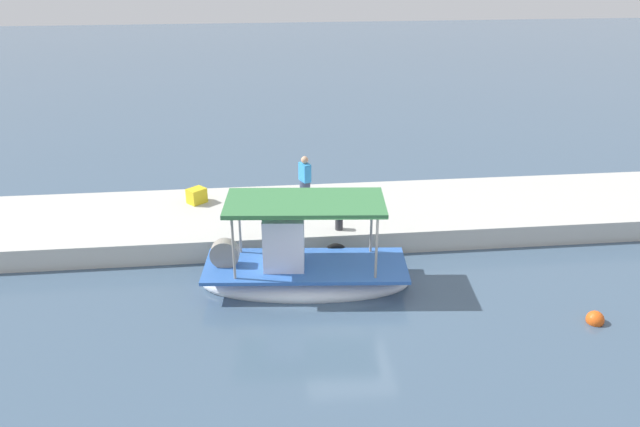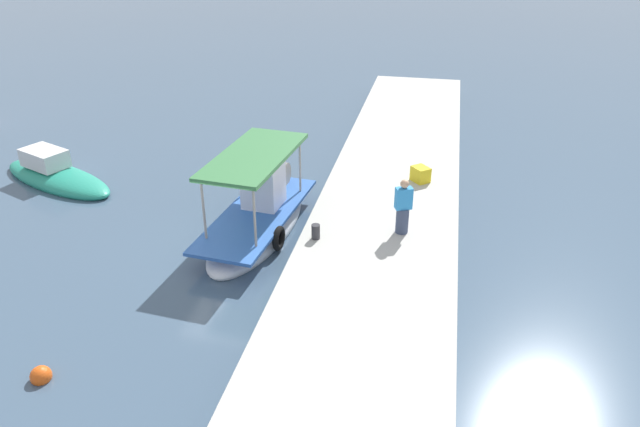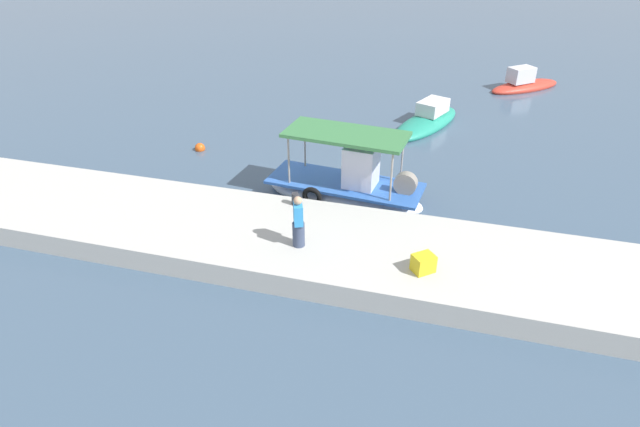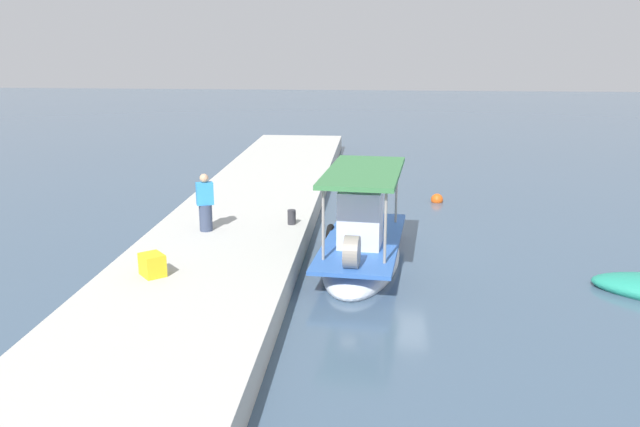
# 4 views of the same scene
# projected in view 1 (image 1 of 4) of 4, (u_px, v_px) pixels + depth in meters

# --- Properties ---
(ground_plane) EXTENTS (120.00, 120.00, 0.00)m
(ground_plane) POSITION_uv_depth(u_px,v_px,m) (350.00, 295.00, 16.98)
(ground_plane) COLOR #40576E
(dock_quay) EXTENTS (36.00, 4.37, 0.70)m
(dock_quay) POSITION_uv_depth(u_px,v_px,m) (330.00, 217.00, 20.90)
(dock_quay) COLOR beige
(dock_quay) RESTS_ON ground_plane
(main_fishing_boat) EXTENTS (5.99, 2.53, 2.94)m
(main_fishing_boat) POSITION_uv_depth(u_px,v_px,m) (302.00, 270.00, 17.28)
(main_fishing_boat) COLOR white
(main_fishing_boat) RESTS_ON ground_plane
(fisherman_near_bollard) EXTENTS (0.47, 0.52, 1.63)m
(fisherman_near_bollard) POSITION_uv_depth(u_px,v_px,m) (305.00, 181.00, 20.92)
(fisherman_near_bollard) COLOR #38445F
(fisherman_near_bollard) RESTS_ON dock_quay
(mooring_bollard) EXTENTS (0.24, 0.24, 0.43)m
(mooring_bollard) POSITION_uv_depth(u_px,v_px,m) (339.00, 223.00, 19.11)
(mooring_bollard) COLOR #2D2D33
(mooring_bollard) RESTS_ON dock_quay
(cargo_crate) EXTENTS (0.73, 0.72, 0.51)m
(cargo_crate) POSITION_uv_depth(u_px,v_px,m) (197.00, 196.00, 21.03)
(cargo_crate) COLOR gold
(cargo_crate) RESTS_ON dock_quay
(marker_buoy) EXTENTS (0.45, 0.45, 0.45)m
(marker_buoy) POSITION_uv_depth(u_px,v_px,m) (595.00, 319.00, 15.75)
(marker_buoy) COLOR #E65717
(marker_buoy) RESTS_ON ground_plane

